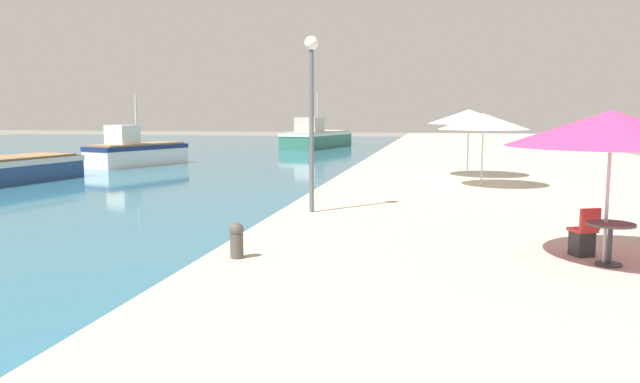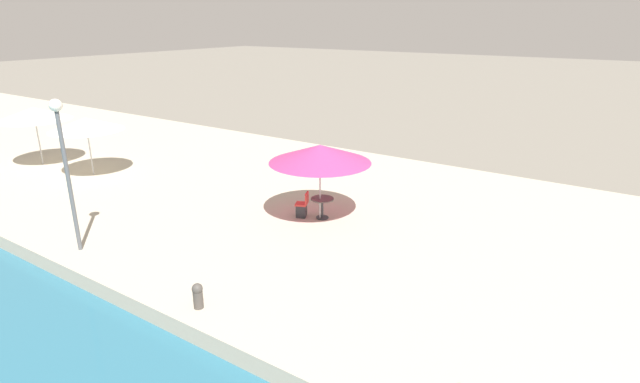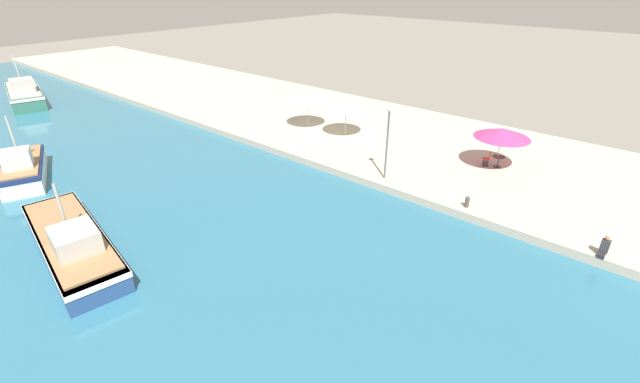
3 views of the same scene
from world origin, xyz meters
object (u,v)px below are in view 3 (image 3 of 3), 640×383
cafe_chair_left (486,161)px  cafe_umbrella_striped (308,97)px  fishing_boat_far (25,94)px  person_at_quay (604,247)px  mooring_bollard (467,201)px  lamppost (388,130)px  fishing_boat_near (72,242)px  cafe_umbrella_white (346,106)px  cafe_umbrella_pink (503,133)px  fishing_boat_mid (23,168)px  cafe_table (498,159)px

cafe_chair_left → cafe_umbrella_striped: bearing=72.2°
fishing_boat_far → cafe_chair_left: size_ratio=10.69×
cafe_umbrella_striped → person_at_quay: (-4.94, -22.21, -2.01)m
mooring_bollard → lamppost: size_ratio=0.14×
mooring_bollard → person_at_quay: bearing=-92.7°
fishing_boat_near → cafe_umbrella_white: bearing=8.5°
cafe_umbrella_white → cafe_umbrella_striped: cafe_umbrella_striped is taller
cafe_chair_left → mooring_bollard: size_ratio=1.39×
fishing_boat_far → lamppost: 38.93m
cafe_umbrella_pink → mooring_bollard: (-6.39, -0.76, -2.00)m
cafe_umbrella_striped → person_at_quay: 22.85m
fishing_boat_far → cafe_umbrella_white: (12.30, -31.41, 1.85)m
fishing_boat_mid → cafe_table: size_ratio=8.16×
fishing_boat_near → cafe_chair_left: 24.29m
fishing_boat_near → cafe_umbrella_striped: bearing=18.7°
person_at_quay → cafe_umbrella_striped: bearing=77.5°
cafe_umbrella_pink → cafe_umbrella_white: (-1.40, 11.35, -0.04)m
cafe_umbrella_striped → mooring_bollard: size_ratio=5.07×
cafe_umbrella_white → mooring_bollard: (-4.99, -12.11, -1.96)m
cafe_umbrella_pink → cafe_table: size_ratio=4.36×
cafe_umbrella_white → mooring_bollard: size_ratio=4.81×
fishing_boat_near → person_at_quay: fishing_boat_near is taller
person_at_quay → lamppost: bearing=87.3°
cafe_umbrella_pink → cafe_umbrella_striped: bearing=96.7°
person_at_quay → mooring_bollard: bearing=87.3°
cafe_umbrella_white → cafe_table: (1.46, -11.40, -1.77)m
fishing_boat_mid → cafe_umbrella_white: size_ratio=2.08×
fishing_boat_mid → cafe_umbrella_striped: size_ratio=1.97×
person_at_quay → lamppost: 12.22m
person_at_quay → lamppost: size_ratio=0.22×
cafe_chair_left → cafe_table: bearing=-90.0°
cafe_umbrella_white → cafe_umbrella_striped: (-0.36, 3.60, 0.14)m
fishing_boat_near → cafe_table: 24.85m
cafe_umbrella_white → cafe_table: cafe_umbrella_white is taller
fishing_boat_mid → cafe_chair_left: size_ratio=7.17×
person_at_quay → mooring_bollard: size_ratio=1.52×
cafe_umbrella_white → person_at_quay: 19.44m
fishing_boat_near → cafe_umbrella_pink: (21.87, -11.62, 2.10)m
cafe_umbrella_striped → cafe_chair_left: (1.53, -14.34, -2.12)m
fishing_boat_mid → cafe_umbrella_striped: fishing_boat_mid is taller
fishing_boat_near → fishing_boat_mid: 10.92m
fishing_boat_mid → cafe_umbrella_white: (19.00, -11.10, 1.95)m
fishing_boat_near → cafe_chair_left: fishing_boat_near is taller
fishing_boat_far → mooring_bollard: (7.31, -43.51, -0.11)m
fishing_boat_far → cafe_umbrella_pink: size_ratio=2.79×
cafe_table → cafe_chair_left: bearing=113.9°
cafe_umbrella_pink → mooring_bollard: size_ratio=5.33×
fishing_boat_far → cafe_umbrella_pink: 44.93m
cafe_chair_left → fishing_boat_near: bearing=129.1°
fishing_boat_mid → fishing_boat_far: fishing_boat_far is taller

